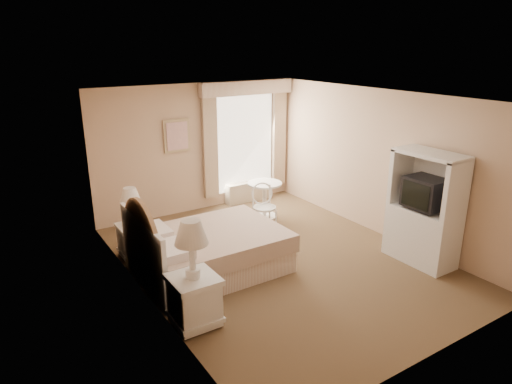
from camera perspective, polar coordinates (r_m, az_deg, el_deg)
room at (r=6.72m, az=3.09°, el=1.12°), size 4.21×5.51×2.51m
window at (r=9.41m, az=-1.18°, el=6.69°), size 2.05×0.22×2.51m
framed_art at (r=8.75m, az=-9.85°, el=6.93°), size 0.52×0.04×0.62m
bed at (r=6.74m, az=-6.32°, el=-7.26°), size 2.08×1.58×1.40m
nightstand_near at (r=5.50m, az=-7.79°, el=-11.73°), size 0.54×0.54×1.32m
nightstand_far at (r=7.38m, az=-15.10°, el=-4.75°), size 0.46×0.46×1.11m
round_table at (r=8.72m, az=1.09°, el=-0.26°), size 0.65×0.65×0.69m
cafe_chair at (r=8.12m, az=0.93°, el=-1.40°), size 0.50×0.50×0.86m
armoire at (r=7.32m, az=20.23°, el=-2.99°), size 0.52×1.04×1.73m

